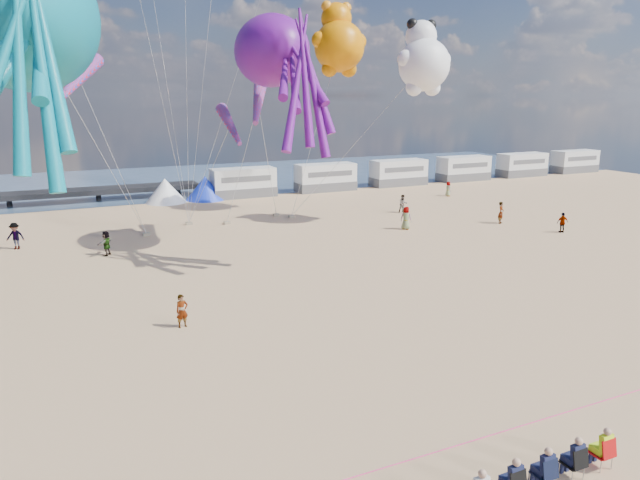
{
  "coord_description": "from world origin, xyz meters",
  "views": [
    {
      "loc": [
        -11.27,
        -17.08,
        10.3
      ],
      "look_at": [
        -0.72,
        6.0,
        3.86
      ],
      "focal_mm": 32.0,
      "sensor_mm": 36.0,
      "label": 1
    }
  ],
  "objects_px": {
    "beachgoer_1": "(403,204)",
    "tent_white": "(165,190)",
    "beachgoer_0": "(448,189)",
    "sandbag_c": "(292,216)",
    "beachgoer_5": "(501,213)",
    "windsock_mid": "(258,102)",
    "motorhome_2": "(398,173)",
    "kite_panda": "(424,65)",
    "beachgoer_2": "(15,236)",
    "beachgoer_6": "(406,218)",
    "motorhome_0": "(243,183)",
    "spectator_row": "(543,467)",
    "motorhome_4": "(522,165)",
    "motorhome_3": "(464,168)",
    "tent_blue": "(205,188)",
    "kite_octopus_teal": "(25,19)",
    "standing_person": "(182,311)",
    "beachgoer_4": "(106,243)",
    "kite_octopus_purple": "(271,51)",
    "beachgoer_3": "(563,223)",
    "windsock_right": "(230,125)",
    "sandbag_b": "(227,223)",
    "motorhome_5": "(575,161)",
    "kite_teddy_orange": "(339,46)",
    "motorhome_1": "(326,177)",
    "sandbag_e": "(189,223)",
    "sandbag_d": "(276,215)",
    "windsock_left": "(79,79)"
  },
  "relations": [
    {
      "from": "motorhome_2",
      "to": "sandbag_c",
      "type": "relative_size",
      "value": 13.2
    },
    {
      "from": "motorhome_4",
      "to": "beachgoer_0",
      "type": "relative_size",
      "value": 4.27
    },
    {
      "from": "motorhome_0",
      "to": "tent_blue",
      "type": "xyz_separation_m",
      "value": [
        -4.0,
        0.0,
        -0.3
      ]
    },
    {
      "from": "beachgoer_0",
      "to": "sandbag_c",
      "type": "distance_m",
      "value": 19.42
    },
    {
      "from": "spectator_row",
      "to": "kite_panda",
      "type": "bearing_deg",
      "value": 61.78
    },
    {
      "from": "beachgoer_0",
      "to": "sandbag_b",
      "type": "bearing_deg",
      "value": 107.18
    },
    {
      "from": "beachgoer_3",
      "to": "sandbag_c",
      "type": "height_order",
      "value": "beachgoer_3"
    },
    {
      "from": "motorhome_0",
      "to": "motorhome_1",
      "type": "distance_m",
      "value": 9.5
    },
    {
      "from": "standing_person",
      "to": "beachgoer_4",
      "type": "distance_m",
      "value": 14.47
    },
    {
      "from": "motorhome_5",
      "to": "kite_octopus_teal",
      "type": "bearing_deg",
      "value": -161.88
    },
    {
      "from": "beachgoer_3",
      "to": "windsock_right",
      "type": "distance_m",
      "value": 26.26
    },
    {
      "from": "beachgoer_4",
      "to": "sandbag_b",
      "type": "relative_size",
      "value": 3.3
    },
    {
      "from": "motorhome_1",
      "to": "motorhome_2",
      "type": "distance_m",
      "value": 9.5
    },
    {
      "from": "motorhome_0",
      "to": "beachgoer_6",
      "type": "height_order",
      "value": "motorhome_0"
    },
    {
      "from": "beachgoer_4",
      "to": "beachgoer_5",
      "type": "distance_m",
      "value": 30.74
    },
    {
      "from": "kite_panda",
      "to": "kite_teddy_orange",
      "type": "xyz_separation_m",
      "value": [
        -3.69,
        7.41,
        1.77
      ]
    },
    {
      "from": "motorhome_2",
      "to": "beachgoer_6",
      "type": "distance_m",
      "value": 23.08
    },
    {
      "from": "beachgoer_5",
      "to": "sandbag_e",
      "type": "bearing_deg",
      "value": 123.14
    },
    {
      "from": "beachgoer_1",
      "to": "tent_white",
      "type": "bearing_deg",
      "value": 160.02
    },
    {
      "from": "motorhome_5",
      "to": "tent_white",
      "type": "bearing_deg",
      "value": 180.0
    },
    {
      "from": "motorhome_0",
      "to": "spectator_row",
      "type": "height_order",
      "value": "motorhome_0"
    },
    {
      "from": "motorhome_1",
      "to": "windsock_left",
      "type": "height_order",
      "value": "windsock_left"
    },
    {
      "from": "motorhome_4",
      "to": "beachgoer_6",
      "type": "distance_m",
      "value": 36.62
    },
    {
      "from": "beachgoer_0",
      "to": "motorhome_2",
      "type": "bearing_deg",
      "value": 14.11
    },
    {
      "from": "motorhome_5",
      "to": "windsock_left",
      "type": "bearing_deg",
      "value": -166.75
    },
    {
      "from": "beachgoer_6",
      "to": "motorhome_3",
      "type": "bearing_deg",
      "value": -88.62
    },
    {
      "from": "beachgoer_5",
      "to": "windsock_mid",
      "type": "distance_m",
      "value": 21.9
    },
    {
      "from": "beachgoer_6",
      "to": "sandbag_c",
      "type": "relative_size",
      "value": 3.64
    },
    {
      "from": "motorhome_0",
      "to": "windsock_left",
      "type": "distance_m",
      "value": 23.63
    },
    {
      "from": "motorhome_3",
      "to": "kite_octopus_teal",
      "type": "distance_m",
      "value": 52.92
    },
    {
      "from": "beachgoer_2",
      "to": "kite_teddy_orange",
      "type": "height_order",
      "value": "kite_teddy_orange"
    },
    {
      "from": "motorhome_3",
      "to": "sandbag_e",
      "type": "distance_m",
      "value": 38.23
    },
    {
      "from": "motorhome_3",
      "to": "kite_octopus_teal",
      "type": "xyz_separation_m",
      "value": [
        -46.66,
        -21.48,
        12.74
      ]
    },
    {
      "from": "beachgoer_3",
      "to": "windsock_mid",
      "type": "relative_size",
      "value": 0.26
    },
    {
      "from": "motorhome_1",
      "to": "sandbag_c",
      "type": "bearing_deg",
      "value": -126.53
    },
    {
      "from": "motorhome_5",
      "to": "beachgoer_4",
      "type": "distance_m",
      "value": 65.03
    },
    {
      "from": "sandbag_d",
      "to": "windsock_mid",
      "type": "distance_m",
      "value": 12.55
    },
    {
      "from": "motorhome_1",
      "to": "kite_panda",
      "type": "xyz_separation_m",
      "value": [
        -0.23,
        -18.46,
        11.12
      ]
    },
    {
      "from": "sandbag_d",
      "to": "motorhome_4",
      "type": "bearing_deg",
      "value": 15.71
    },
    {
      "from": "beachgoer_2",
      "to": "beachgoer_5",
      "type": "xyz_separation_m",
      "value": [
        36.13,
        -7.47,
        -0.03
      ]
    },
    {
      "from": "motorhome_5",
      "to": "tent_blue",
      "type": "distance_m",
      "value": 51.5
    },
    {
      "from": "beachgoer_1",
      "to": "beachgoer_5",
      "type": "distance_m",
      "value": 8.7
    },
    {
      "from": "beachgoer_2",
      "to": "beachgoer_6",
      "type": "distance_m",
      "value": 28.42
    },
    {
      "from": "kite_panda",
      "to": "windsock_mid",
      "type": "xyz_separation_m",
      "value": [
        -13.37,
        0.68,
        -2.78
      ]
    },
    {
      "from": "kite_panda",
      "to": "standing_person",
      "type": "bearing_deg",
      "value": -148.8
    },
    {
      "from": "motorhome_4",
      "to": "sandbag_d",
      "type": "height_order",
      "value": "motorhome_4"
    },
    {
      "from": "kite_octopus_purple",
      "to": "tent_white",
      "type": "bearing_deg",
      "value": 102.8
    },
    {
      "from": "motorhome_2",
      "to": "beachgoer_5",
      "type": "bearing_deg",
      "value": -99.11
    },
    {
      "from": "sandbag_b",
      "to": "motorhome_5",
      "type": "bearing_deg",
      "value": 12.94
    },
    {
      "from": "motorhome_5",
      "to": "beachgoer_0",
      "type": "relative_size",
      "value": 4.27
    }
  ]
}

